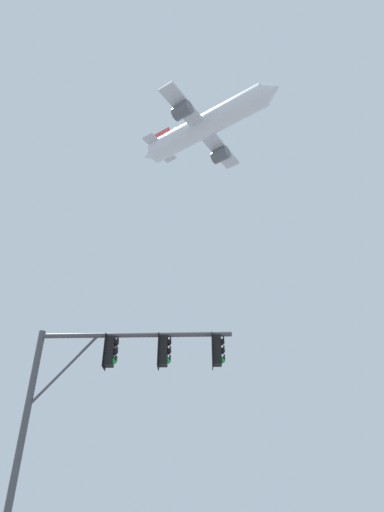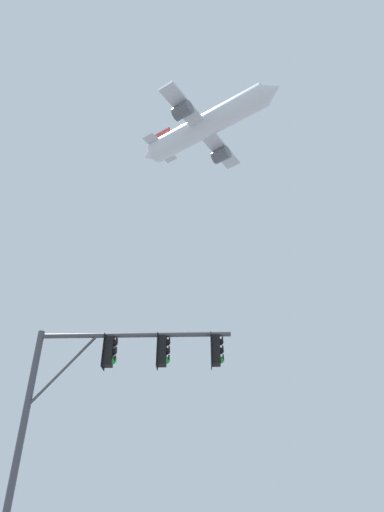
# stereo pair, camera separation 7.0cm
# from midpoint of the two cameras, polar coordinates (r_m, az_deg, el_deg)

# --- Properties ---
(signal_pole_near) EXTENTS (5.98, 0.50, 6.47)m
(signal_pole_near) POSITION_cam_midpoint_polar(r_m,az_deg,el_deg) (13.53, -10.61, -15.26)
(signal_pole_near) COLOR #4C4C51
(signal_pole_near) RESTS_ON ground
(airplane) EXTENTS (18.75, 14.48, 5.68)m
(airplane) POSITION_cam_midpoint_polar(r_m,az_deg,el_deg) (59.39, 1.74, 16.53)
(airplane) COLOR white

